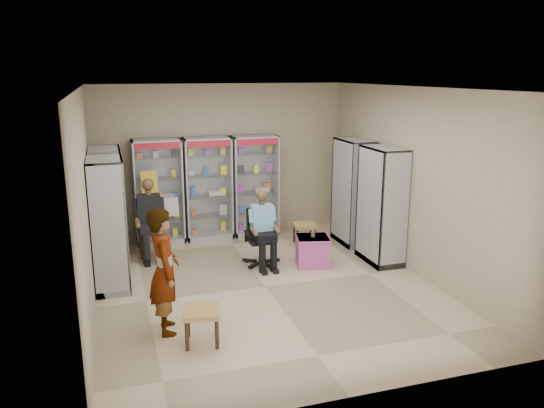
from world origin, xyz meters
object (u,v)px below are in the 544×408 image
object	(u,v)px
cabinet_right_near	(382,206)
pink_trunk	(312,251)
woven_stool_a	(304,234)
woven_stool_b	(202,326)
seated_shopkeeper	(262,230)
wooden_chair	(150,230)
cabinet_back_left	(159,192)
cabinet_left_near	(109,224)
cabinet_left_far	(108,207)
standing_man	(164,271)
office_chair	(261,237)
cabinet_back_mid	(208,189)
cabinet_right_far	(353,192)
cabinet_back_right	(255,186)

from	to	relation	value
cabinet_right_near	pink_trunk	bearing A→B (deg)	81.96
woven_stool_a	woven_stool_b	world-z (taller)	woven_stool_b
seated_shopkeeper	wooden_chair	bearing A→B (deg)	147.19
cabinet_back_left	cabinet_left_near	bearing A→B (deg)	-114.61
cabinet_left_far	seated_shopkeeper	world-z (taller)	cabinet_left_far
cabinet_back_left	standing_man	xyz separation A→B (m)	(-0.31, -3.71, -0.19)
office_chair	cabinet_back_mid	bearing A→B (deg)	106.42
cabinet_back_mid	woven_stool_a	xyz separation A→B (m)	(1.66, -0.98, -0.79)
cabinet_right_far	cabinet_left_near	world-z (taller)	same
cabinet_back_right	pink_trunk	xyz separation A→B (m)	(0.44, -2.06, -0.75)
cabinet_back_right	cabinet_left_far	world-z (taller)	same
cabinet_back_left	cabinet_right_near	xyz separation A→B (m)	(3.53, -2.23, 0.00)
cabinet_back_left	wooden_chair	size ratio (longest dim) A/B	2.13
cabinet_back_right	cabinet_right_near	distance (m)	2.76
seated_shopkeeper	pink_trunk	world-z (taller)	seated_shopkeeper
cabinet_right_far	cabinet_back_mid	bearing A→B (deg)	66.35
cabinet_back_left	cabinet_right_far	size ratio (longest dim) A/B	1.00
cabinet_right_near	seated_shopkeeper	xyz separation A→B (m)	(-2.01, 0.42, -0.38)
cabinet_back_mid	cabinet_right_near	xyz separation A→B (m)	(2.58, -2.23, 0.00)
wooden_chair	standing_man	size ratio (longest dim) A/B	0.58
woven_stool_b	standing_man	xyz separation A→B (m)	(-0.38, 0.45, 0.59)
pink_trunk	cabinet_left_far	bearing A→B (deg)	160.91
cabinet_right_far	seated_shopkeeper	distance (m)	2.16
woven_stool_a	cabinet_right_near	bearing A→B (deg)	-53.43
cabinet_back_left	office_chair	size ratio (longest dim) A/B	2.06
cabinet_left_far	cabinet_left_near	world-z (taller)	same
cabinet_right_far	pink_trunk	size ratio (longest dim) A/B	3.82
cabinet_back_right	office_chair	bearing A→B (deg)	-102.30
cabinet_back_mid	seated_shopkeeper	distance (m)	1.93
woven_stool_a	wooden_chair	bearing A→B (deg)	174.91
office_chair	cabinet_back_left	bearing A→B (deg)	129.35
woven_stool_a	woven_stool_b	size ratio (longest dim) A/B	0.94
woven_stool_a	cabinet_right_far	bearing A→B (deg)	-8.97
pink_trunk	cabinet_right_near	bearing A→B (deg)	-8.04
cabinet_left_near	pink_trunk	xyz separation A→B (m)	(3.27, -0.03, -0.75)
cabinet_back_mid	pink_trunk	distance (m)	2.60
cabinet_left_near	woven_stool_b	world-z (taller)	cabinet_left_near
cabinet_back_right	woven_stool_a	world-z (taller)	cabinet_back_right
woven_stool_a	cabinet_left_near	bearing A→B (deg)	-163.52
seated_shopkeeper	woven_stool_a	bearing A→B (deg)	35.57
cabinet_back_right	pink_trunk	distance (m)	2.24
office_chair	cabinet_right_near	bearing A→B (deg)	-14.72
wooden_chair	pink_trunk	xyz separation A→B (m)	(2.59, -1.33, -0.22)
cabinet_back_left	wooden_chair	world-z (taller)	cabinet_back_left
office_chair	woven_stool_b	world-z (taller)	office_chair
wooden_chair	standing_man	bearing A→B (deg)	-91.07
cabinet_right_near	seated_shopkeeper	world-z (taller)	cabinet_right_near
standing_man	cabinet_left_near	bearing A→B (deg)	20.35
office_chair	cabinet_left_near	bearing A→B (deg)	-175.08
cabinet_left_far	wooden_chair	distance (m)	0.89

